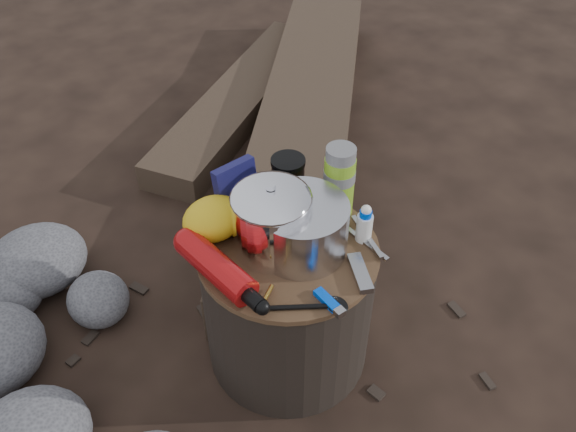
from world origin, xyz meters
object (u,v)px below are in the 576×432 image
fuel_bottle (216,267)px  thermos (339,181)px  log_main (305,123)px  travel_mug (288,180)px  stump (288,303)px  camping_pot (271,219)px

fuel_bottle → thermos: thermos is taller
thermos → log_main: bearing=60.9°
fuel_bottle → travel_mug: bearing=17.4°
stump → thermos: thermos is taller
thermos → fuel_bottle: bearing=-173.9°
stump → log_main: stump is taller
fuel_bottle → camping_pot: bearing=-3.8°
fuel_bottle → travel_mug: size_ratio=2.29×
fuel_bottle → thermos: (0.34, 0.04, 0.06)m
log_main → fuel_bottle: 1.13m
log_main → fuel_bottle: fuel_bottle is taller
log_main → thermos: (-0.41, -0.73, 0.39)m
stump → camping_pot: size_ratio=2.38×
stump → thermos: bearing=14.8°
log_main → fuel_bottle: (-0.75, -0.77, 0.33)m
thermos → travel_mug: thermos is taller
stump → camping_pot: (-0.03, 0.02, 0.28)m
stump → camping_pot: bearing=138.7°
fuel_bottle → travel_mug: 0.30m
thermos → camping_pot: bearing=-174.0°
stump → thermos: size_ratio=2.27×
travel_mug → fuel_bottle: bearing=-152.8°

